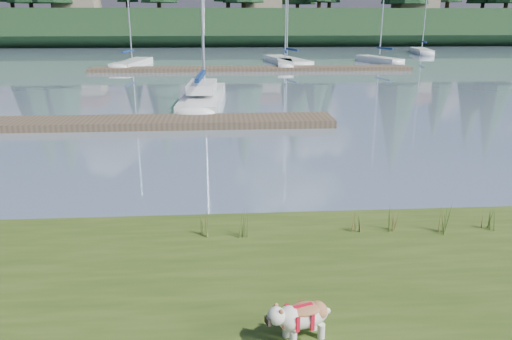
{
  "coord_description": "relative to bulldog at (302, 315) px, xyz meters",
  "views": [
    {
      "loc": [
        -0.57,
        -11.18,
        4.31
      ],
      "look_at": [
        0.18,
        -0.5,
        0.98
      ],
      "focal_mm": 35.0,
      "sensor_mm": 36.0,
      "label": 1
    }
  ],
  "objects": [
    {
      "name": "bulldog",
      "position": [
        0.0,
        0.0,
        0.0
      ],
      "size": [
        0.89,
        0.54,
        0.53
      ],
      "rotation": [
        0.0,
        0.0,
        3.47
      ],
      "color": "silver",
      "rests_on": "bank"
    },
    {
      "name": "dock_near",
      "position": [
        -4.4,
        14.76,
        -0.53
      ],
      "size": [
        16.0,
        2.0,
        0.3
      ],
      "primitive_type": "cube",
      "color": "#4C3D2C",
      "rests_on": "ground"
    },
    {
      "name": "weed_0",
      "position": [
        -0.58,
        3.13,
        -0.04
      ],
      "size": [
        0.17,
        0.14,
        0.68
      ],
      "color": "#475B23",
      "rests_on": "bank"
    },
    {
      "name": "ridge",
      "position": [
        -0.4,
        78.76,
        1.82
      ],
      "size": [
        200.0,
        20.0,
        5.0
      ],
      "primitive_type": "cube",
      "color": "black",
      "rests_on": "ground"
    },
    {
      "name": "sailboat_bg_5",
      "position": [
        22.75,
        53.68,
        -0.36
      ],
      "size": [
        3.06,
        8.04,
        11.28
      ],
      "rotation": [
        0.0,
        0.0,
        1.37
      ],
      "color": "silver",
      "rests_on": "ground"
    },
    {
      "name": "sailboat_bg_2",
      "position": [
        4.62,
        38.46,
        -0.34
      ],
      "size": [
        1.82,
        6.39,
        9.66
      ],
      "rotation": [
        0.0,
        0.0,
        1.48
      ],
      "color": "silver",
      "rests_on": "ground"
    },
    {
      "name": "dock_far",
      "position": [
        1.6,
        35.76,
        -0.53
      ],
      "size": [
        26.0,
        2.2,
        0.3
      ],
      "primitive_type": "cube",
      "color": "#4C3D2C",
      "rests_on": "ground"
    },
    {
      "name": "sailboat_bg_1",
      "position": [
        -8.55,
        40.26,
        -0.35
      ],
      "size": [
        2.81,
        8.37,
        12.24
      ],
      "rotation": [
        0.0,
        0.0,
        1.42
      ],
      "color": "silver",
      "rests_on": "ground"
    },
    {
      "name": "weed_4",
      "position": [
        2.23,
        3.19,
        -0.12
      ],
      "size": [
        0.17,
        0.14,
        0.5
      ],
      "color": "#475B23",
      "rests_on": "bank"
    },
    {
      "name": "weed_2",
      "position": [
        3.22,
        3.02,
        -0.07
      ],
      "size": [
        0.17,
        0.14,
        0.63
      ],
      "color": "#475B23",
      "rests_on": "bank"
    },
    {
      "name": "weed_3",
      "position": [
        -1.31,
        3.24,
        -0.07
      ],
      "size": [
        0.17,
        0.14,
        0.61
      ],
      "color": "#475B23",
      "rests_on": "bank"
    },
    {
      "name": "sailboat_main",
      "position": [
        -1.83,
        20.47,
        -0.26
      ],
      "size": [
        2.29,
        9.21,
        13.1
      ],
      "rotation": [
        0.0,
        0.0,
        1.52
      ],
      "color": "silver",
      "rests_on": "ground"
    },
    {
      "name": "sailboat_bg_3",
      "position": [
        4.95,
        41.96,
        -0.36
      ],
      "size": [
        3.94,
        9.59,
        13.68
      ],
      "rotation": [
        0.0,
        0.0,
        1.8
      ],
      "color": "silver",
      "rests_on": "ground"
    },
    {
      "name": "weed_5",
      "position": [
        4.09,
        3.11,
        -0.11
      ],
      "size": [
        0.17,
        0.14,
        0.53
      ],
      "color": "#475B23",
      "rests_on": "bank"
    },
    {
      "name": "sailboat_bg_4",
      "position": [
        13.81,
        42.16,
        -0.35
      ],
      "size": [
        3.28,
        6.79,
        10.04
      ],
      "rotation": [
        0.0,
        0.0,
        1.88
      ],
      "color": "silver",
      "rests_on": "ground"
    },
    {
      "name": "weed_1",
      "position": [
        1.56,
        3.24,
        -0.11
      ],
      "size": [
        0.17,
        0.14,
        0.53
      ],
      "color": "#475B23",
      "rests_on": "bank"
    },
    {
      "name": "ground",
      "position": [
        -0.4,
        35.76,
        -0.68
      ],
      "size": [
        200.0,
        200.0,
        0.0
      ],
      "primitive_type": "plane",
      "color": "#8296AE",
      "rests_on": "ground"
    },
    {
      "name": "mud_lip",
      "position": [
        -0.4,
        4.16,
        -0.61
      ],
      "size": [
        60.0,
        0.5,
        0.14
      ],
      "primitive_type": "cube",
      "color": "#33281C",
      "rests_on": "ground"
    }
  ]
}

